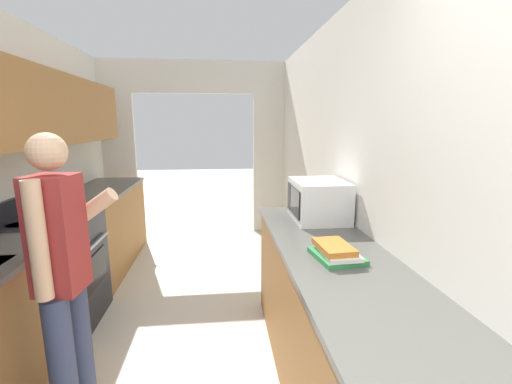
{
  "coord_description": "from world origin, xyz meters",
  "views": [
    {
      "loc": [
        0.35,
        -0.42,
        1.63
      ],
      "look_at": [
        0.7,
        2.89,
        0.96
      ],
      "focal_mm": 24.0,
      "sensor_mm": 36.0,
      "label": 1
    }
  ],
  "objects_px": {
    "range_oven": "(54,272)",
    "person": "(62,280)",
    "microwave": "(318,200)",
    "book_stack": "(336,252)"
  },
  "relations": [
    {
      "from": "range_oven",
      "to": "person",
      "type": "relative_size",
      "value": 0.66
    },
    {
      "from": "microwave",
      "to": "book_stack",
      "type": "xyz_separation_m",
      "value": [
        -0.12,
        -0.77,
        -0.11
      ]
    },
    {
      "from": "range_oven",
      "to": "person",
      "type": "distance_m",
      "value": 1.19
    },
    {
      "from": "range_oven",
      "to": "microwave",
      "type": "distance_m",
      "value": 2.18
    },
    {
      "from": "person",
      "to": "book_stack",
      "type": "relative_size",
      "value": 5.19
    },
    {
      "from": "range_oven",
      "to": "person",
      "type": "bearing_deg",
      "value": -62.06
    },
    {
      "from": "person",
      "to": "microwave",
      "type": "distance_m",
      "value": 1.74
    },
    {
      "from": "book_stack",
      "to": "range_oven",
      "type": "bearing_deg",
      "value": 152.56
    },
    {
      "from": "range_oven",
      "to": "microwave",
      "type": "relative_size",
      "value": 2.19
    },
    {
      "from": "microwave",
      "to": "book_stack",
      "type": "distance_m",
      "value": 0.79
    }
  ]
}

